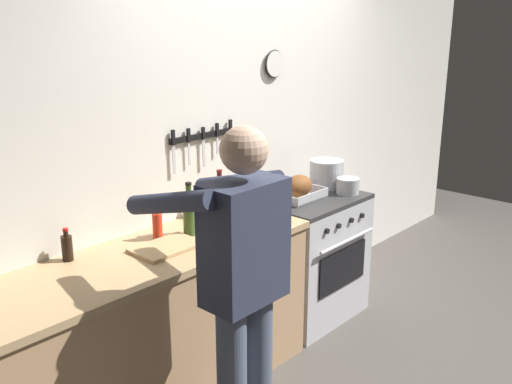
% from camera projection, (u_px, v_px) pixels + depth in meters
% --- Properties ---
extents(ground_plane, '(8.00, 8.00, 0.00)m').
position_uv_depth(ground_plane, '(412.00, 378.00, 3.44)').
color(ground_plane, '#4C4742').
extents(wall_back, '(6.00, 0.13, 2.60)m').
position_uv_depth(wall_back, '(249.00, 138.00, 3.95)').
color(wall_back, white).
rests_on(wall_back, ground).
extents(counter_block, '(2.03, 0.65, 0.90)m').
position_uv_depth(counter_block, '(147.00, 331.00, 3.11)').
color(counter_block, tan).
rests_on(counter_block, ground).
extents(stove, '(0.76, 0.67, 0.90)m').
position_uv_depth(stove, '(306.00, 256.00, 4.11)').
color(stove, '#BCBCC1').
rests_on(stove, ground).
extents(person_cook, '(0.51, 0.63, 1.66)m').
position_uv_depth(person_cook, '(241.00, 280.00, 2.57)').
color(person_cook, '#4C566B').
rests_on(person_cook, ground).
extents(roasting_pan, '(0.35, 0.26, 0.17)m').
position_uv_depth(roasting_pan, '(298.00, 188.00, 3.91)').
color(roasting_pan, '#B7B7BC').
rests_on(roasting_pan, stove).
extents(stock_pot, '(0.25, 0.25, 0.20)m').
position_uv_depth(stock_pot, '(326.00, 173.00, 4.20)').
color(stock_pot, '#B7B7BC').
rests_on(stock_pot, stove).
extents(saucepan, '(0.16, 0.16, 0.11)m').
position_uv_depth(saucepan, '(348.00, 186.00, 4.05)').
color(saucepan, '#B7B7BC').
rests_on(saucepan, stove).
extents(cutting_board, '(0.36, 0.24, 0.02)m').
position_uv_depth(cutting_board, '(167.00, 247.00, 3.06)').
color(cutting_board, tan).
rests_on(cutting_board, counter_block).
extents(bottle_hot_sauce, '(0.06, 0.06, 0.20)m').
position_uv_depth(bottle_hot_sauce, '(157.00, 225.00, 3.18)').
color(bottle_hot_sauce, red).
rests_on(bottle_hot_sauce, counter_block).
extents(bottle_olive_oil, '(0.07, 0.07, 0.31)m').
position_uv_depth(bottle_olive_oil, '(189.00, 213.00, 3.23)').
color(bottle_olive_oil, '#385623').
rests_on(bottle_olive_oil, counter_block).
extents(bottle_wine_red, '(0.07, 0.07, 0.30)m').
position_uv_depth(bottle_wine_red, '(220.00, 197.00, 3.54)').
color(bottle_wine_red, '#47141E').
rests_on(bottle_wine_red, counter_block).
extents(bottle_soy_sauce, '(0.06, 0.06, 0.17)m').
position_uv_depth(bottle_soy_sauce, '(67.00, 247.00, 2.89)').
color(bottle_soy_sauce, black).
rests_on(bottle_soy_sauce, counter_block).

